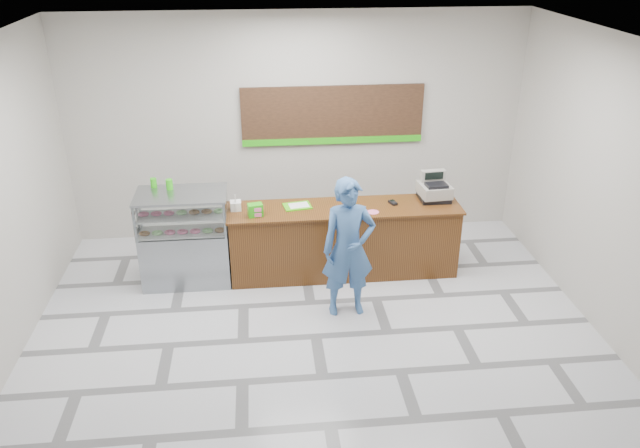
{
  "coord_description": "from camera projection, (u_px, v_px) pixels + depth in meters",
  "views": [
    {
      "loc": [
        -0.59,
        -6.29,
        4.56
      ],
      "look_at": [
        0.14,
        0.9,
        1.1
      ],
      "focal_mm": 35.0,
      "sensor_mm": 36.0,
      "label": 1
    }
  ],
  "objects": [
    {
      "name": "ceiling",
      "position": [
        315.0,
        45.0,
        6.16
      ],
      "size": [
        7.0,
        7.0,
        0.0
      ],
      "primitive_type": "plane",
      "rotation": [
        3.14,
        0.0,
        0.0
      ],
      "color": "silver",
      "rests_on": "back_wall"
    },
    {
      "name": "promo_box",
      "position": [
        255.0,
        210.0,
        8.37
      ],
      "size": [
        0.22,
        0.16,
        0.17
      ],
      "primitive_type": "cube",
      "rotation": [
        0.0,
        0.0,
        0.19
      ],
      "color": "#2AB712",
      "rests_on": "sales_counter"
    },
    {
      "name": "serving_tray",
      "position": [
        297.0,
        206.0,
        8.68
      ],
      "size": [
        0.41,
        0.33,
        0.02
      ],
      "rotation": [
        0.0,
        0.0,
        0.16
      ],
      "color": "#4AD110",
      "rests_on": "sales_counter"
    },
    {
      "name": "napkin_box",
      "position": [
        236.0,
        206.0,
        8.56
      ],
      "size": [
        0.15,
        0.15,
        0.13
      ],
      "primitive_type": "cube",
      "rotation": [
        0.0,
        0.0,
        0.05
      ],
      "color": "white",
      "rests_on": "sales_counter"
    },
    {
      "name": "donut_decal",
      "position": [
        373.0,
        212.0,
        8.52
      ],
      "size": [
        0.16,
        0.16,
        0.0
      ],
      "primitive_type": "cylinder",
      "color": "pink",
      "rests_on": "sales_counter"
    },
    {
      "name": "straw_cup",
      "position": [
        236.0,
        207.0,
        8.53
      ],
      "size": [
        0.08,
        0.08,
        0.13
      ],
      "primitive_type": "cylinder",
      "color": "silver",
      "rests_on": "sales_counter"
    },
    {
      "name": "sales_counter",
      "position": [
        344.0,
        240.0,
        8.89
      ],
      "size": [
        3.26,
        0.76,
        1.03
      ],
      "color": "#5C3312",
      "rests_on": "floor"
    },
    {
      "name": "card_terminal",
      "position": [
        393.0,
        203.0,
        8.76
      ],
      "size": [
        0.12,
        0.16,
        0.04
      ],
      "primitive_type": "cube",
      "rotation": [
        0.0,
        0.0,
        0.36
      ],
      "color": "black",
      "rests_on": "sales_counter"
    },
    {
      "name": "green_cup_left",
      "position": [
        154.0,
        183.0,
        8.51
      ],
      "size": [
        0.08,
        0.08,
        0.13
      ],
      "primitive_type": "cylinder",
      "color": "#2AB712",
      "rests_on": "display_case"
    },
    {
      "name": "green_cup_right",
      "position": [
        169.0,
        184.0,
        8.44
      ],
      "size": [
        0.09,
        0.09,
        0.14
      ],
      "primitive_type": "cylinder",
      "color": "#2AB712",
      "rests_on": "display_case"
    },
    {
      "name": "display_case",
      "position": [
        185.0,
        237.0,
        8.62
      ],
      "size": [
        1.22,
        0.72,
        1.33
      ],
      "color": "gray",
      "rests_on": "floor"
    },
    {
      "name": "back_wall",
      "position": [
        297.0,
        128.0,
        9.61
      ],
      "size": [
        7.0,
        0.0,
        7.0
      ],
      "primitive_type": "plane",
      "rotation": [
        1.57,
        0.0,
        0.0
      ],
      "color": "#B3AEA5",
      "rests_on": "floor"
    },
    {
      "name": "customer",
      "position": [
        348.0,
        248.0,
        7.8
      ],
      "size": [
        0.69,
        0.48,
        1.84
      ],
      "primitive_type": "imported",
      "rotation": [
        0.0,
        0.0,
        0.05
      ],
      "color": "#3A639C",
      "rests_on": "floor"
    },
    {
      "name": "menu_board",
      "position": [
        333.0,
        116.0,
        9.54
      ],
      "size": [
        2.8,
        0.06,
        0.9
      ],
      "color": "black",
      "rests_on": "back_wall"
    },
    {
      "name": "cash_register",
      "position": [
        434.0,
        189.0,
        8.87
      ],
      "size": [
        0.45,
        0.47,
        0.39
      ],
      "rotation": [
        0.0,
        0.0,
        0.09
      ],
      "color": "black",
      "rests_on": "sales_counter"
    },
    {
      "name": "floor",
      "position": [
        316.0,
        336.0,
        7.67
      ],
      "size": [
        7.0,
        7.0,
        0.0
      ],
      "primitive_type": "plane",
      "color": "#BCBCC1",
      "rests_on": "ground"
    }
  ]
}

